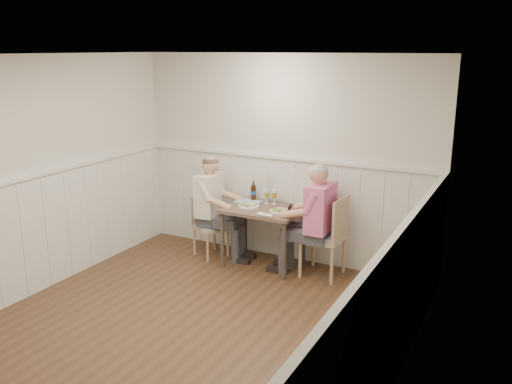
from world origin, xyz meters
TOP-DOWN VIEW (x-y plane):
  - ground_plane at (0.00, 0.00)m, footprint 4.50×4.50m
  - room_shell at (0.00, 0.00)m, footprint 4.04×4.54m
  - wainscot at (0.00, 0.69)m, footprint 4.00×4.49m
  - dining_table at (-0.08, 1.84)m, footprint 0.94×0.70m
  - chair_right at (0.75, 1.88)m, footprint 0.48×0.48m
  - chair_left at (-0.88, 1.83)m, footprint 0.49×0.49m
  - man_in_pink at (0.63, 1.80)m, footprint 0.65×0.45m
  - diner_cream at (-0.81, 1.81)m, footprint 0.66×0.46m
  - plate_man at (0.16, 1.78)m, footprint 0.25×0.25m
  - plate_diner at (-0.28, 1.79)m, footprint 0.26×0.26m
  - beer_glass_a at (-0.04, 2.05)m, footprint 0.07×0.07m
  - beer_glass_b at (-0.13, 2.03)m, footprint 0.07×0.07m
  - beer_bottle at (-0.36, 2.11)m, footprint 0.07×0.07m
  - rolled_napkin at (0.09, 1.53)m, footprint 0.19×0.05m
  - grass_vase at (-0.19, 2.15)m, footprint 0.04×0.04m
  - gingham_mat at (-0.38, 2.00)m, footprint 0.34×0.28m

SIDE VIEW (x-z plane):
  - ground_plane at x=0.00m, z-range 0.00..0.00m
  - chair_left at x=-0.88m, z-range 0.03..0.82m
  - chair_right at x=0.75m, z-range 0.04..1.03m
  - diner_cream at x=-0.81m, z-range -0.11..1.25m
  - man_in_pink at x=0.63m, z-range -0.11..1.30m
  - dining_table at x=-0.08m, z-range 0.28..1.03m
  - wainscot at x=0.00m, z-range 0.02..1.36m
  - gingham_mat at x=-0.38m, z-range 0.75..0.76m
  - plate_man at x=0.16m, z-range 0.74..0.80m
  - plate_diner at x=-0.28m, z-range 0.74..0.80m
  - rolled_napkin at x=0.09m, z-range 0.75..0.79m
  - beer_bottle at x=-0.36m, z-range 0.74..0.98m
  - beer_glass_b at x=-0.13m, z-range 0.78..0.96m
  - beer_glass_a at x=-0.04m, z-range 0.78..0.96m
  - grass_vase at x=-0.19m, z-range 0.73..1.10m
  - room_shell at x=0.00m, z-range 0.22..2.82m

